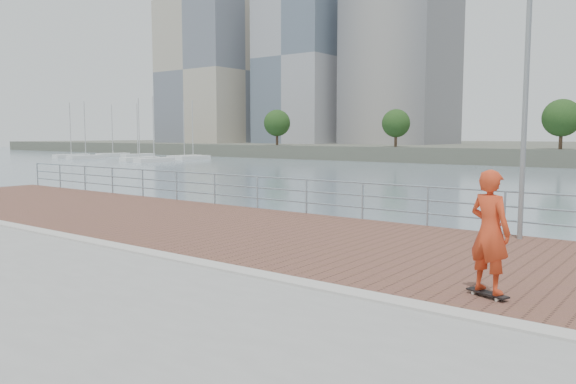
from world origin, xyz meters
The scene contains 8 objects.
water centered at (0.00, 0.00, -2.00)m, with size 400.00×400.00×0.00m, color slate.
brick_lane centered at (0.00, 3.60, 0.01)m, with size 40.00×6.80×0.02m, color brown.
curb centered at (0.00, 0.00, 0.03)m, with size 40.00×0.40×0.06m, color #B7B5AD.
guardrail centered at (0.00, 7.00, 0.69)m, with size 39.06×0.06×1.13m.
street_lamp centered at (3.60, 6.04, 4.43)m, with size 0.45×1.32×6.23m.
skateboard centered at (4.57, 1.10, 0.08)m, with size 0.71×0.41×0.08m.
skateboarder centered at (4.57, 1.10, 1.05)m, with size 0.69×0.45×1.90m, color red.
marina centered at (-79.09, 58.07, -1.52)m, with size 29.17×18.60×10.66m.
Camera 1 is at (7.26, -7.49, 2.53)m, focal length 35.00 mm.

